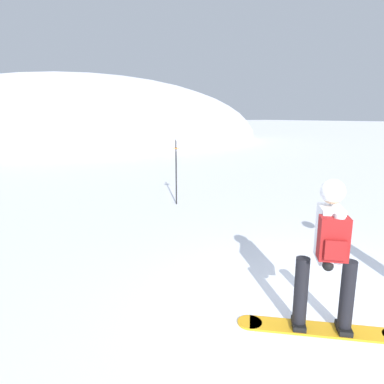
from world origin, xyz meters
TOP-DOWN VIEW (x-y plane):
  - ground_plane at (0.00, 0.00)m, footprint 300.00×300.00m
  - ridge_peak_main at (6.97, 34.69)m, footprint 37.16×33.44m
  - snowboarder_main at (-0.46, -0.04)m, footprint 1.42×1.35m
  - piste_marker_near at (1.15, 5.75)m, footprint 0.20×0.20m

SIDE VIEW (x-z plane):
  - ground_plane at x=0.00m, z-range 0.00..0.00m
  - ridge_peak_main at x=6.97m, z-range -6.37..6.37m
  - snowboarder_main at x=-0.46m, z-range 0.06..1.78m
  - piste_marker_near at x=1.15m, z-range 0.13..1.90m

